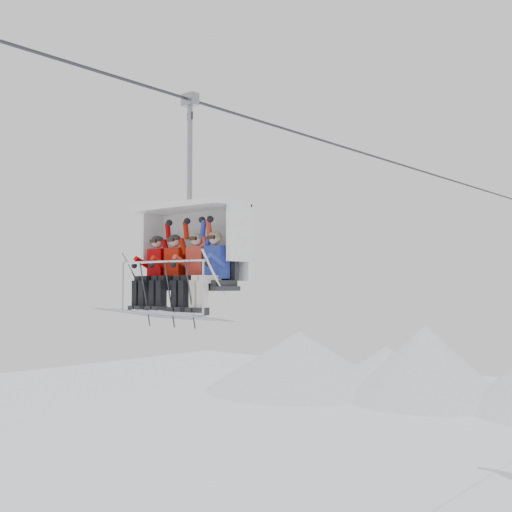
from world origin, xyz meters
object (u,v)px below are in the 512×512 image
Objects in this scene: chairlift_carrier at (194,245)px; skier_far_right at (212,269)px; skier_center_left at (171,270)px; skier_center_right at (193,270)px; skier_far_left at (154,271)px.

chairlift_carrier reaches higher than skier_far_right.
skier_center_right is (0.57, 0.00, 0.00)m from skier_center_left.
skier_far_left is 1.49m from skier_far_right.
skier_center_left is at bearing 0.00° from skier_far_left.
chairlift_carrier is 2.36× the size of skier_far_left.
skier_center_right and skier_far_right have the same top height.
skier_far_right is (0.44, 0.00, 0.00)m from skier_center_right.
skier_center_right is 1.00× the size of skier_far_right.
skier_far_right is at bearing 0.00° from skier_center_left.
skier_center_right is (1.05, 0.00, 0.00)m from skier_far_left.
chairlift_carrier is 0.63m from skier_center_right.
skier_far_left is 1.00× the size of skier_center_right.
chairlift_carrier is 0.62m from skier_center_left.
skier_far_right is at bearing 0.00° from skier_far_left.
skier_center_left is 1.00× the size of skier_center_right.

